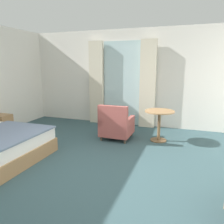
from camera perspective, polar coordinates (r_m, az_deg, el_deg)
The scene contains 8 objects.
ground at distance 3.93m, azimuth -7.31°, elevation -15.68°, with size 6.99×7.08×0.10m, color #334C51.
wall_back at distance 6.58m, azimuth 5.39°, elevation 8.76°, with size 6.59×0.12×2.79m, color silver.
balcony_glass_door at distance 6.59m, azimuth 2.62°, elevation 7.35°, with size 1.14×0.02×2.46m, color silver.
curtain_panel_left at distance 6.77m, azimuth -4.09°, elevation 7.51°, with size 0.44×0.10×2.47m, color beige.
curtain_panel_right at distance 6.31m, azimuth 9.27°, elevation 7.06°, with size 0.45×0.10×2.47m, color beige.
nightstand at distance 6.29m, azimuth -26.67°, elevation -3.06°, with size 0.40×0.39×0.54m.
armchair_by_window at distance 5.33m, azimuth 1.09°, elevation -3.54°, with size 0.72×0.74×0.87m.
round_cafe_table at distance 5.27m, azimuth 12.23°, elevation -1.68°, with size 0.69×0.69×0.74m.
Camera 1 is at (1.60, -3.09, 1.77)m, focal length 35.11 mm.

